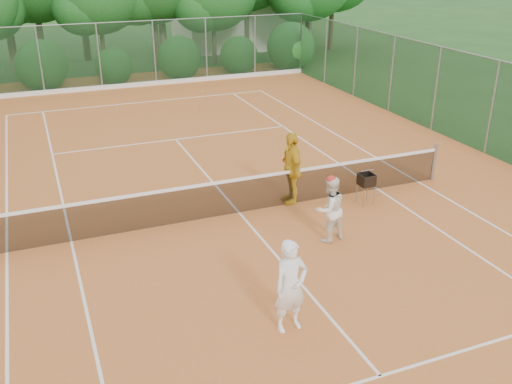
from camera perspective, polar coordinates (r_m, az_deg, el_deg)
ground at (r=14.48m, az=-1.66°, el=-2.21°), size 120.00×120.00×0.00m
clay_court at (r=14.47m, az=-1.66°, el=-2.17°), size 18.00×36.00×0.02m
club_building at (r=38.96m, az=-1.59°, el=16.52°), size 8.00×5.00×3.00m
tennis_net at (r=14.25m, az=-1.68°, el=-0.28°), size 11.97×0.10×1.10m
player_white at (r=9.96m, az=3.49°, el=-9.40°), size 0.67×0.48×1.73m
player_center_grp at (r=12.97m, az=7.38°, el=-1.68°), size 0.85×0.71×1.58m
player_yellow at (r=14.77m, az=3.55°, el=2.42°), size 0.55×1.15×1.91m
ball_hopper at (r=15.01m, az=10.99°, el=1.16°), size 0.36×0.36×0.83m
stray_ball_a at (r=24.58m, az=-13.76°, el=8.21°), size 0.07×0.07×0.07m
stray_ball_b at (r=26.68m, az=-5.40°, el=9.96°), size 0.07×0.07×0.07m
stray_ball_c at (r=24.44m, az=-6.10°, el=8.66°), size 0.07×0.07×0.07m
court_markings at (r=14.47m, az=-1.66°, el=-2.12°), size 11.03×23.83×0.01m
fence_back at (r=28.02m, az=-12.76°, el=13.22°), size 18.07×0.07×3.00m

